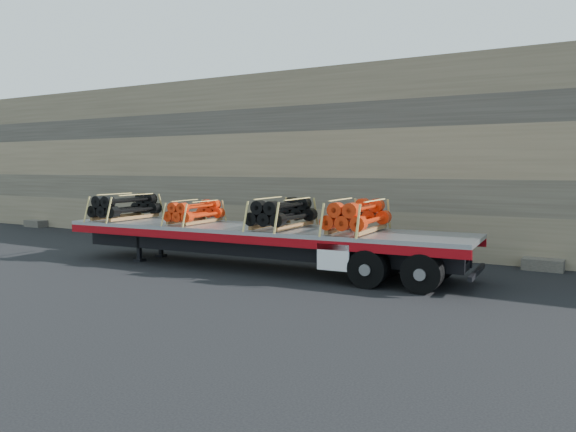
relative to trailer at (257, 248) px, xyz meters
name	(u,v)px	position (x,y,z in m)	size (l,w,h in m)	color
ground	(273,273)	(0.81, -0.36, -0.67)	(120.00, 120.00, 0.00)	black
rock_wall	(360,160)	(0.81, 6.14, 2.83)	(44.00, 3.00, 7.00)	#7A6B54
trailer	(257,248)	(0.00, 0.00, 0.00)	(13.40, 2.58, 1.34)	#A4A7AC
bundle_front	(126,207)	(-5.40, -0.35, 1.10)	(1.23, 2.45, 0.87)	black
bundle_midfront	(195,212)	(-2.38, -0.15, 1.03)	(1.02, 2.04, 0.72)	red
bundle_midrear	(283,214)	(0.90, 0.06, 1.11)	(1.24, 2.48, 0.88)	black
bundle_rear	(357,217)	(3.31, 0.22, 1.12)	(1.26, 2.53, 0.90)	red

